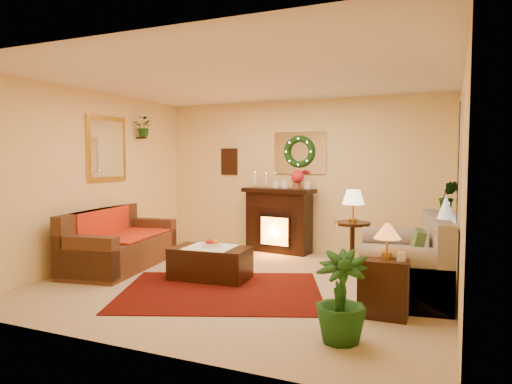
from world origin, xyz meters
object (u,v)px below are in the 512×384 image
at_px(end_table_square, 384,288).
at_px(loveseat, 402,258).
at_px(side_table_round, 352,245).
at_px(coffee_table, 210,264).
at_px(sofa, 122,238).
at_px(fireplace, 279,220).

bearing_deg(end_table_square, loveseat, 84.30).
xyz_separation_m(side_table_round, coffee_table, (-1.58, -1.44, -0.12)).
bearing_deg(coffee_table, end_table_square, -16.68).
distance_m(loveseat, end_table_square, 0.85).
bearing_deg(coffee_table, loveseat, 3.52).
height_order(sofa, side_table_round, sofa).
distance_m(side_table_round, coffee_table, 2.14).
bearing_deg(end_table_square, coffee_table, 168.00).
height_order(fireplace, side_table_round, fireplace).
relative_size(side_table_round, coffee_table, 0.66).
distance_m(sofa, fireplace, 2.62).
height_order(loveseat, end_table_square, loveseat).
bearing_deg(loveseat, side_table_round, 117.62).
height_order(fireplace, coffee_table, fireplace).
height_order(side_table_round, end_table_square, side_table_round).
height_order(sofa, fireplace, fireplace).
bearing_deg(sofa, end_table_square, -18.55).
xyz_separation_m(fireplace, loveseat, (2.20, -1.73, -0.13)).
height_order(fireplace, end_table_square, fireplace).
relative_size(sofa, loveseat, 1.22).
distance_m(end_table_square, coffee_table, 2.35).
relative_size(loveseat, side_table_round, 2.41).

